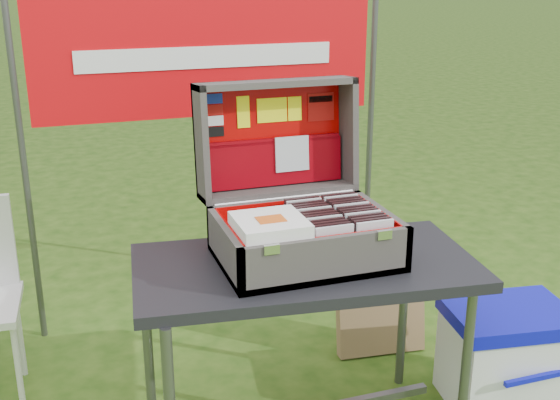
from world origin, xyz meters
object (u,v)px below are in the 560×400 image
object	(u,v)px
table	(304,355)
suitcase	(300,176)
cooler	(505,356)
cardboard_box	(380,308)

from	to	relation	value
table	suitcase	bearing A→B (deg)	92.39
cooler	cardboard_box	world-z (taller)	cardboard_box
suitcase	cooler	bearing A→B (deg)	-6.60
table	cardboard_box	world-z (taller)	table
suitcase	cardboard_box	xyz separation A→B (m)	(0.56, 0.43, -0.81)
table	suitcase	xyz separation A→B (m)	(0.01, 0.08, 0.65)
cardboard_box	cooler	bearing A→B (deg)	-55.27
table	cooler	world-z (taller)	table
table	suitcase	world-z (taller)	suitcase
table	cardboard_box	distance (m)	0.78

